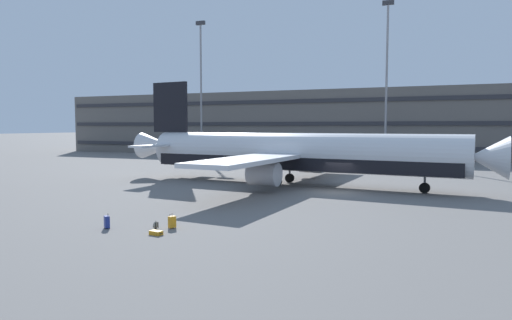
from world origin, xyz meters
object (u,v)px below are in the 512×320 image
Objects in this scene: suitcase_black at (107,222)px; suitcase_purple at (156,233)px; backpack_navy at (155,225)px; airliner at (292,154)px; suitcase_orange at (172,222)px.

suitcase_purple is at bearing -3.35° from suitcase_black.
suitcase_purple is at bearing -53.96° from backpack_navy.
airliner is 45.10× the size of suitcase_black.
backpack_navy is at bearing -150.39° from suitcase_orange.
airliner reaches higher than suitcase_orange.
airliner is at bearing 86.36° from backpack_navy.
suitcase_orange is at bearing 22.56° from suitcase_black.
airliner is 21.07m from backpack_navy.
suitcase_black is (-3.90, -21.78, -2.66)m from airliner.
suitcase_black is (-3.37, -1.40, 0.01)m from suitcase_orange.
suitcase_black is at bearing 176.65° from suitcase_purple.
suitcase_orange is (-0.53, -20.38, -2.67)m from airliner.
suitcase_black reaches higher than backpack_navy.
backpack_navy is at bearing 126.04° from suitcase_purple.
suitcase_orange is at bearing 91.52° from suitcase_purple.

